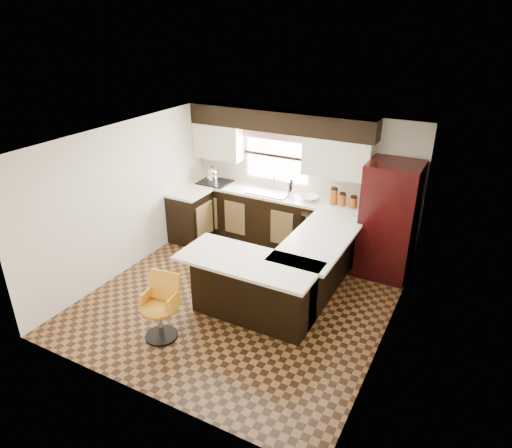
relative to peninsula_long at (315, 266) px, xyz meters
The scene contains 30 objects.
floor 1.18m from the peninsula_long, 145.22° to the right, with size 4.40×4.40×0.00m, color #49301A.
ceiling 2.24m from the peninsula_long, 145.22° to the right, with size 4.40×4.40×0.00m, color silver.
wall_back 1.96m from the peninsula_long, 119.74° to the left, with size 4.40×4.40×0.00m, color beige.
wall_front 3.06m from the peninsula_long, 107.67° to the right, with size 4.40×4.40×0.00m, color beige.
wall_left 3.15m from the peninsula_long, 168.23° to the right, with size 4.40×4.40×0.00m, color beige.
wall_right 1.55m from the peninsula_long, 27.51° to the right, with size 4.40×4.40×0.00m, color beige.
base_cab_back 1.86m from the peninsula_long, 136.64° to the left, with size 3.30×0.60×0.90m, color black.
base_cab_left 2.77m from the peninsula_long, 166.97° to the left, with size 0.60×0.70×0.90m, color black.
counter_back 1.92m from the peninsula_long, 136.64° to the left, with size 3.30×0.60×0.04m, color silver.
counter_left 2.81m from the peninsula_long, 166.97° to the left, with size 0.60×0.70×0.04m, color silver.
soffit 2.60m from the peninsula_long, 132.88° to the left, with size 3.40×0.35×0.36m, color black.
upper_cab_left 3.15m from the peninsula_long, 150.95° to the left, with size 0.94×0.35×0.64m, color beige.
upper_cab_right 1.90m from the peninsula_long, 98.93° to the left, with size 1.14×0.35×0.64m, color beige.
window_pane 2.36m from the peninsula_long, 132.00° to the left, with size 1.20×0.02×0.90m, color white.
valance 2.54m from the peninsula_long, 132.74° to the left, with size 1.30×0.06×0.18m, color #D19B93.
sink 1.95m from the peninsula_long, 138.13° to the left, with size 0.75×0.45×0.03m, color #B2B2B7.
dishwasher 1.05m from the peninsula_long, 109.47° to the left, with size 0.58×0.03×0.78m, color black.
cooktop 2.89m from the peninsula_long, 153.80° to the left, with size 0.58×0.50×0.03m, color black.
peninsula_long is the anchor object (origin of this frame).
peninsula_return 1.11m from the peninsula_long, 118.30° to the right, with size 1.65×0.60×0.90m, color black.
counter_pen_long 0.48m from the peninsula_long, ahead, with size 0.84×1.95×0.04m, color silver.
counter_pen_return 1.29m from the peninsula_long, 117.10° to the right, with size 1.89×0.84×0.04m, color silver.
refrigerator 1.43m from the peninsula_long, 54.54° to the left, with size 0.80×0.77×1.86m, color black.
bar_chair 2.38m from the peninsula_long, 125.41° to the right, with size 0.47×0.47×0.88m, color orange, non-canonical shape.
kettle 2.96m from the peninsula_long, 154.19° to the left, with size 0.22×0.22×0.30m, color silver, non-canonical shape.
percolator 1.73m from the peninsula_long, 127.48° to the left, with size 0.13×0.13×0.28m, color silver.
mixing_bowl 1.52m from the peninsula_long, 116.14° to the left, with size 0.30×0.30×0.07m, color white.
canister_large 1.45m from the peninsula_long, 99.08° to the left, with size 0.14×0.14×0.26m, color #9D4612.
canister_med 1.43m from the peninsula_long, 92.47° to the left, with size 0.12×0.12×0.20m, color #9D4612.
canister_small 1.43m from the peninsula_long, 84.00° to the left, with size 0.13×0.13×0.18m, color #9D4612.
Camera 1 is at (2.89, -5.00, 3.88)m, focal length 32.00 mm.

